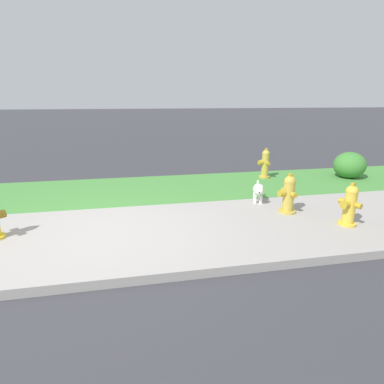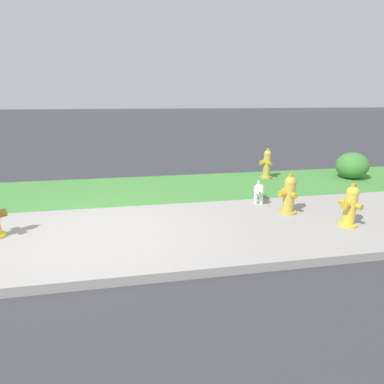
{
  "view_description": "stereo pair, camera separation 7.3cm",
  "coord_description": "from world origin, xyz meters",
  "px_view_note": "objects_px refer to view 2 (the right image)",
  "views": [
    {
      "loc": [
        0.59,
        -4.26,
        1.97
      ],
      "look_at": [
        1.53,
        0.67,
        0.4
      ],
      "focal_mm": 28.0,
      "sensor_mm": 36.0,
      "label": 1
    },
    {
      "loc": [
        0.66,
        -4.27,
        1.97
      ],
      "look_at": [
        1.53,
        0.67,
        0.4
      ],
      "focal_mm": 28.0,
      "sensor_mm": 36.0,
      "label": 2
    }
  ],
  "objects_px": {
    "fire_hydrant_at_driveway": "(289,195)",
    "fire_hydrant_far_end": "(267,164)",
    "small_white_dog": "(259,190)",
    "shrub_bush_far_verge": "(352,166)",
    "fire_hydrant_near_corner": "(350,206)"
  },
  "relations": [
    {
      "from": "fire_hydrant_near_corner",
      "to": "small_white_dog",
      "type": "relative_size",
      "value": 1.32
    },
    {
      "from": "fire_hydrant_near_corner",
      "to": "shrub_bush_far_verge",
      "type": "distance_m",
      "value": 3.45
    },
    {
      "from": "fire_hydrant_at_driveway",
      "to": "fire_hydrant_near_corner",
      "type": "bearing_deg",
      "value": -142.57
    },
    {
      "from": "fire_hydrant_far_end",
      "to": "fire_hydrant_at_driveway",
      "type": "bearing_deg",
      "value": 160.16
    },
    {
      "from": "fire_hydrant_at_driveway",
      "to": "small_white_dog",
      "type": "distance_m",
      "value": 0.7
    },
    {
      "from": "fire_hydrant_at_driveway",
      "to": "fire_hydrant_far_end",
      "type": "relative_size",
      "value": 0.94
    },
    {
      "from": "fire_hydrant_at_driveway",
      "to": "small_white_dog",
      "type": "height_order",
      "value": "fire_hydrant_at_driveway"
    },
    {
      "from": "shrub_bush_far_verge",
      "to": "small_white_dog",
      "type": "bearing_deg",
      "value": -155.37
    },
    {
      "from": "small_white_dog",
      "to": "shrub_bush_far_verge",
      "type": "distance_m",
      "value": 3.39
    },
    {
      "from": "shrub_bush_far_verge",
      "to": "fire_hydrant_at_driveway",
      "type": "bearing_deg",
      "value": -143.84
    },
    {
      "from": "small_white_dog",
      "to": "fire_hydrant_far_end",
      "type": "bearing_deg",
      "value": 172.28
    },
    {
      "from": "fire_hydrant_at_driveway",
      "to": "shrub_bush_far_verge",
      "type": "xyz_separation_m",
      "value": [
        2.78,
        2.03,
        -0.02
      ]
    },
    {
      "from": "fire_hydrant_far_end",
      "to": "fire_hydrant_near_corner",
      "type": "height_order",
      "value": "fire_hydrant_far_end"
    },
    {
      "from": "fire_hydrant_at_driveway",
      "to": "shrub_bush_far_verge",
      "type": "bearing_deg",
      "value": -60.72
    },
    {
      "from": "fire_hydrant_at_driveway",
      "to": "small_white_dog",
      "type": "relative_size",
      "value": 1.34
    }
  ]
}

